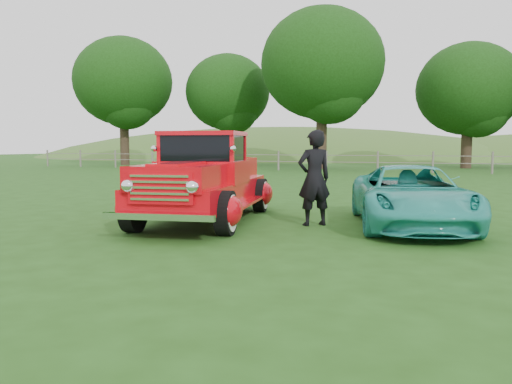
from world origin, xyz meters
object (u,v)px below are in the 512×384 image
(red_pickup, at_px, (205,181))
(man, at_px, (314,178))
(tree_far_west, at_px, (123,82))
(tree_near_west, at_px, (322,64))
(teal_sedan, at_px, (410,196))
(tree_near_east, at_px, (469,89))
(tree_mid_west, at_px, (228,93))

(red_pickup, height_order, man, man)
(tree_far_west, xyz_separation_m, red_pickup, (18.99, -24.45, -5.69))
(tree_near_west, bearing_deg, teal_sedan, -73.19)
(tree_near_west, distance_m, tree_near_east, 9.97)
(tree_far_west, height_order, tree_near_west, tree_near_west)
(tree_near_east, bearing_deg, tree_near_west, -156.04)
(red_pickup, distance_m, teal_sedan, 3.96)
(tree_mid_west, height_order, tree_near_west, tree_near_west)
(tree_near_east, bearing_deg, man, -97.99)
(tree_mid_west, height_order, teal_sedan, tree_mid_west)
(tree_far_west, height_order, red_pickup, tree_far_west)
(tree_near_east, relative_size, man, 4.63)
(teal_sedan, bearing_deg, tree_near_west, 93.59)
(man, bearing_deg, red_pickup, -32.75)
(tree_far_west, xyz_separation_m, tree_near_east, (25.00, 3.00, -1.24))
(man, bearing_deg, tree_near_west, -115.41)
(teal_sedan, bearing_deg, tree_near_east, 72.27)
(tree_near_west, bearing_deg, tree_mid_west, 159.44)
(tree_near_east, relative_size, teal_sedan, 2.03)
(tree_near_east, distance_m, man, 27.86)
(tree_far_west, height_order, man, tree_far_west)
(tree_mid_west, height_order, red_pickup, tree_mid_west)
(red_pickup, xyz_separation_m, teal_sedan, (3.90, 0.65, -0.22))
(tree_far_west, relative_size, tree_near_east, 1.19)
(tree_far_west, height_order, tree_mid_west, tree_far_west)
(tree_far_west, relative_size, tree_near_west, 0.95)
(tree_near_west, distance_m, teal_sedan, 24.62)
(red_pickup, bearing_deg, tree_mid_west, 103.50)
(tree_far_west, xyz_separation_m, tree_mid_west, (8.00, 2.00, -0.94))
(tree_near_east, height_order, man, tree_near_east)
(tree_near_west, xyz_separation_m, man, (5.17, -23.25, -5.90))
(tree_mid_west, xyz_separation_m, man, (13.17, -26.25, -4.65))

